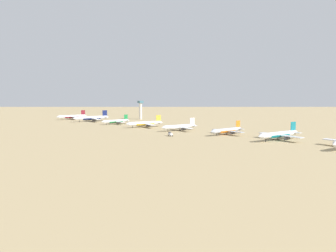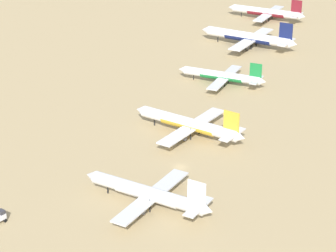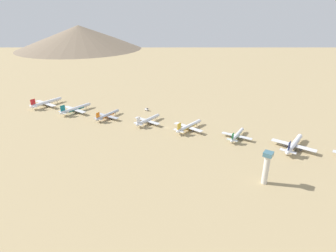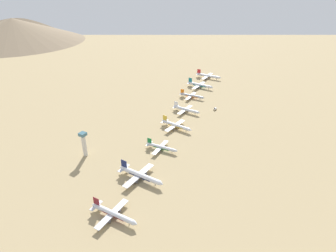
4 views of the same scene
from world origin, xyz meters
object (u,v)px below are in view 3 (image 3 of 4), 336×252
at_px(parked_jet_3, 189,126).
at_px(parked_jet_1, 294,144).
at_px(parked_jet_2, 237,135).
at_px(parked_jet_4, 148,120).
at_px(control_tower, 266,166).
at_px(parked_jet_5, 107,115).
at_px(parked_jet_7, 46,103).
at_px(service_truck, 147,109).
at_px(parked_jet_6, 76,109).

bearing_deg(parked_jet_3, parked_jet_1, -80.39).
relative_size(parked_jet_1, parked_jet_2, 1.30).
xyz_separation_m(parked_jet_4, control_tower, (-49.30, -162.47, 12.05)).
height_order(parked_jet_4, parked_jet_5, parked_jet_4).
distance_m(parked_jet_2, parked_jet_5, 170.01).
bearing_deg(parked_jet_7, parked_jet_4, -79.16).
height_order(parked_jet_3, service_truck, parked_jet_3).
relative_size(parked_jet_2, service_truck, 7.73).
distance_m(parked_jet_4, service_truck, 46.51).
bearing_deg(control_tower, parked_jet_4, 73.12).
relative_size(parked_jet_1, parked_jet_6, 1.04).
height_order(parked_jet_1, parked_jet_2, parked_jet_1).
bearing_deg(service_truck, parked_jet_4, -140.00).
relative_size(parked_jet_5, control_tower, 1.55).
xyz_separation_m(parked_jet_3, parked_jet_7, (-42.92, 220.02, 0.53)).
bearing_deg(parked_jet_3, parked_jet_6, 102.42).
bearing_deg(parked_jet_6, parked_jet_4, -77.20).
height_order(parked_jet_2, parked_jet_6, parked_jet_6).
xyz_separation_m(parked_jet_4, parked_jet_7, (-31.86, 166.41, 0.79)).
bearing_deg(parked_jet_7, service_truck, -63.72).
bearing_deg(service_truck, parked_jet_6, 127.34).
xyz_separation_m(parked_jet_2, parked_jet_7, (-53.18, 276.99, 1.21)).
distance_m(parked_jet_5, parked_jet_6, 54.37).
bearing_deg(parked_jet_3, parked_jet_7, 101.04).
bearing_deg(parked_jet_3, service_truck, 73.63).
relative_size(parked_jet_5, service_truck, 8.34).
bearing_deg(parked_jet_2, parked_jet_6, 101.85).
xyz_separation_m(parked_jet_4, service_truck, (35.58, 29.85, -2.44)).
distance_m(parked_jet_2, parked_jet_6, 224.29).
bearing_deg(parked_jet_1, parked_jet_7, 100.55).
height_order(parked_jet_2, control_tower, control_tower).
xyz_separation_m(parked_jet_1, parked_jet_3, (-19.55, 115.52, -0.55)).
xyz_separation_m(parked_jet_5, service_truck, (51.79, -25.38, -2.35)).
height_order(parked_jet_1, parked_jet_7, parked_jet_1).
distance_m(parked_jet_7, control_tower, 329.53).
relative_size(parked_jet_1, control_tower, 1.87).
xyz_separation_m(parked_jet_7, service_truck, (67.44, -136.56, -3.23)).
distance_m(parked_jet_4, control_tower, 170.21).
relative_size(parked_jet_2, parked_jet_7, 0.78).
height_order(parked_jet_1, control_tower, control_tower).
xyz_separation_m(parked_jet_2, parked_jet_4, (-21.32, 110.58, 0.41)).
height_order(parked_jet_4, parked_jet_6, parked_jet_6).
distance_m(parked_jet_3, parked_jet_6, 166.44).
bearing_deg(parked_jet_7, parked_jet_1, -79.45).
bearing_deg(control_tower, parked_jet_7, 86.96).
bearing_deg(parked_jet_4, parked_jet_5, 106.36).
height_order(parked_jet_1, parked_jet_3, parked_jet_1).
height_order(parked_jet_2, parked_jet_7, parked_jet_7).
distance_m(parked_jet_2, service_truck, 141.17).
distance_m(parked_jet_1, parked_jet_7, 341.31).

